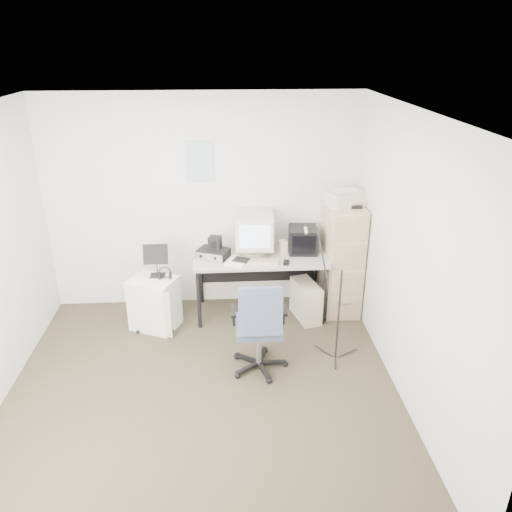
{
  "coord_description": "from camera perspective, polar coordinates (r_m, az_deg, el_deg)",
  "views": [
    {
      "loc": [
        0.24,
        -3.72,
        3.0
      ],
      "look_at": [
        0.55,
        0.95,
        0.95
      ],
      "focal_mm": 35.0,
      "sensor_mm": 36.0,
      "label": 1
    }
  ],
  "objects": [
    {
      "name": "floor",
      "position": [
        4.79,
        -6.04,
        -15.36
      ],
      "size": [
        3.6,
        3.6,
        0.01
      ],
      "primitive_type": "cube",
      "color": "#322C1C",
      "rests_on": "ground"
    },
    {
      "name": "music_stand",
      "position": [
        5.53,
        -11.32,
        -0.44
      ],
      "size": [
        0.29,
        0.19,
        0.39
      ],
      "primitive_type": "cube",
      "rotation": [
        0.0,
        0.0,
        0.19
      ],
      "color": "black",
      "rests_on": "side_cart"
    },
    {
      "name": "wall_calendar",
      "position": [
        5.66,
        -6.44,
        10.73
      ],
      "size": [
        0.3,
        0.02,
        0.44
      ],
      "primitive_type": "cube",
      "color": "white",
      "rests_on": "wall_back"
    },
    {
      "name": "wall_right",
      "position": [
        4.4,
        17.31,
        -0.95
      ],
      "size": [
        0.02,
        3.6,
        2.5
      ],
      "primitive_type": "cube",
      "color": "silver",
      "rests_on": "ground"
    },
    {
      "name": "radio_speaker",
      "position": [
        5.63,
        -4.71,
        1.56
      ],
      "size": [
        0.16,
        0.15,
        0.13
      ],
      "primitive_type": "cube",
      "rotation": [
        0.0,
        0.0,
        -0.25
      ],
      "color": "black",
      "rests_on": "radio_receiver"
    },
    {
      "name": "filing_cabinet",
      "position": [
        5.87,
        9.75,
        -0.34
      ],
      "size": [
        0.4,
        0.6,
        1.3
      ],
      "primitive_type": "cube",
      "color": "tan",
      "rests_on": "floor"
    },
    {
      "name": "wall_back",
      "position": [
        5.8,
        -6.01,
        5.95
      ],
      "size": [
        3.6,
        0.02,
        2.5
      ],
      "primitive_type": "cube",
      "color": "silver",
      "rests_on": "ground"
    },
    {
      "name": "desk_speaker",
      "position": [
        5.7,
        3.07,
        1.01
      ],
      "size": [
        0.11,
        0.11,
        0.16
      ],
      "primitive_type": "cube",
      "rotation": [
        0.0,
        0.0,
        0.32
      ],
      "color": "beige",
      "rests_on": "desk"
    },
    {
      "name": "crt_monitor",
      "position": [
        5.66,
        -0.2,
        2.57
      ],
      "size": [
        0.44,
        0.46,
        0.47
      ],
      "primitive_type": "cube",
      "rotation": [
        0.0,
        0.0,
        -0.04
      ],
      "color": "beige",
      "rests_on": "desk"
    },
    {
      "name": "mouse",
      "position": [
        5.47,
        3.49,
        -0.75
      ],
      "size": [
        0.08,
        0.11,
        0.03
      ],
      "primitive_type": "cube",
      "rotation": [
        0.0,
        0.0,
        -0.23
      ],
      "color": "black",
      "rests_on": "desk"
    },
    {
      "name": "office_chair",
      "position": [
        4.8,
        0.32,
        -7.87
      ],
      "size": [
        0.57,
        0.57,
        0.99
      ],
      "primitive_type": "cube",
      "rotation": [
        0.0,
        0.0,
        -0.0
      ],
      "color": "#313853",
      "rests_on": "floor"
    },
    {
      "name": "papers",
      "position": [
        5.51,
        -2.09,
        -0.59
      ],
      "size": [
        0.32,
        0.36,
        0.02
      ],
      "primitive_type": "cube",
      "rotation": [
        0.0,
        0.0,
        -0.43
      ],
      "color": "white",
      "rests_on": "desk"
    },
    {
      "name": "printer",
      "position": [
        5.62,
        10.24,
        6.49
      ],
      "size": [
        0.48,
        0.4,
        0.16
      ],
      "primitive_type": "cube",
      "rotation": [
        0.0,
        0.0,
        0.34
      ],
      "color": "beige",
      "rests_on": "filing_cabinet"
    },
    {
      "name": "wall_front",
      "position": [
        2.62,
        -8.58,
        -18.78
      ],
      "size": [
        3.6,
        0.02,
        2.5
      ],
      "primitive_type": "cube",
      "color": "silver",
      "rests_on": "ground"
    },
    {
      "name": "mic_stand",
      "position": [
        4.93,
        9.53,
        -5.21
      ],
      "size": [
        0.02,
        0.02,
        1.3
      ],
      "primitive_type": "cylinder",
      "rotation": [
        0.0,
        0.0,
        1.6
      ],
      "color": "black",
      "rests_on": "floor"
    },
    {
      "name": "desk",
      "position": [
        5.82,
        0.47,
        -3.28
      ],
      "size": [
        1.5,
        0.7,
        0.73
      ],
      "primitive_type": "cube",
      "color": "#B5B3A4",
      "rests_on": "floor"
    },
    {
      "name": "side_cart",
      "position": [
        5.68,
        -11.52,
        -5.29
      ],
      "size": [
        0.59,
        0.55,
        0.59
      ],
      "primitive_type": "cube",
      "rotation": [
        0.0,
        0.0,
        -0.43
      ],
      "color": "white",
      "rests_on": "floor"
    },
    {
      "name": "pc_tower",
      "position": [
        5.8,
        5.72,
        -5.1
      ],
      "size": [
        0.33,
        0.51,
        0.44
      ],
      "primitive_type": "cube",
      "rotation": [
        0.0,
        0.0,
        0.26
      ],
      "color": "beige",
      "rests_on": "floor"
    },
    {
      "name": "ceiling",
      "position": [
        3.77,
        -7.72,
        15.78
      ],
      "size": [
        3.6,
        3.6,
        0.01
      ],
      "primitive_type": "cube",
      "color": "white",
      "rests_on": "ground"
    },
    {
      "name": "radio_receiver",
      "position": [
        5.63,
        -4.9,
        0.31
      ],
      "size": [
        0.4,
        0.35,
        0.1
      ],
      "primitive_type": "cube",
      "rotation": [
        0.0,
        0.0,
        -0.41
      ],
      "color": "black",
      "rests_on": "desk"
    },
    {
      "name": "keyboard",
      "position": [
        5.49,
        0.37,
        -0.64
      ],
      "size": [
        0.44,
        0.22,
        0.02
      ],
      "primitive_type": "cube",
      "rotation": [
        0.0,
        0.0,
        -0.16
      ],
      "color": "beige",
      "rests_on": "desk"
    },
    {
      "name": "headphones",
      "position": [
        5.51,
        -10.37,
        -2.13
      ],
      "size": [
        0.2,
        0.2,
        0.03
      ],
      "primitive_type": "torus",
      "rotation": [
        0.0,
        0.0,
        0.42
      ],
      "color": "black",
      "rests_on": "side_cart"
    },
    {
      "name": "crt_tv",
      "position": [
        5.76,
        5.38,
        1.88
      ],
      "size": [
        0.34,
        0.36,
        0.29
      ],
      "primitive_type": "cube",
      "rotation": [
        0.0,
        0.0,
        -0.08
      ],
      "color": "black",
      "rests_on": "desk"
    }
  ]
}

